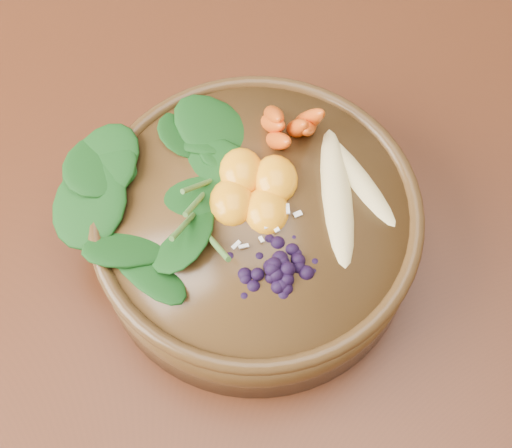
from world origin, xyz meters
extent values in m
plane|color=#381E0F|center=(0.00, 0.00, 0.00)|extent=(4.00, 4.00, 0.00)
cube|color=#49200E|center=(0.00, 0.00, 0.73)|extent=(1.60, 0.90, 0.04)
cylinder|color=#4C3217|center=(-0.17, -0.13, 0.78)|extent=(0.29, 0.29, 0.07)
ellipsoid|color=#E0CC84|center=(-0.09, -0.11, 0.83)|extent=(0.08, 0.13, 0.02)
ellipsoid|color=#E0CC84|center=(-0.11, -0.12, 0.83)|extent=(0.03, 0.13, 0.02)
camera|label=1|loc=(-0.19, -0.39, 1.29)|focal=50.00mm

